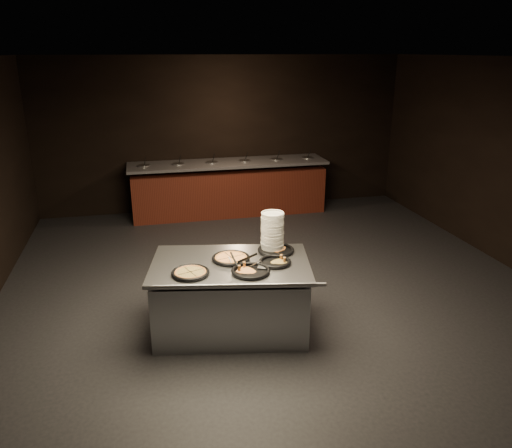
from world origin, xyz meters
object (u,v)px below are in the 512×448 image
at_px(serving_counter, 231,298).
at_px(pan_cheese_whole, 231,258).
at_px(plate_stack, 272,231).
at_px(pan_veggie_whole, 190,273).

relative_size(serving_counter, pan_cheese_whole, 4.50).
relative_size(plate_stack, pan_veggie_whole, 1.11).
distance_m(plate_stack, pan_veggie_whole, 1.12).
height_order(serving_counter, pan_cheese_whole, pan_cheese_whole).
bearing_deg(pan_cheese_whole, serving_counter, -104.84).
height_order(plate_stack, pan_cheese_whole, plate_stack).
bearing_deg(serving_counter, pan_cheese_whole, 86.22).
xyz_separation_m(serving_counter, plate_stack, (0.54, 0.29, 0.64)).
bearing_deg(pan_veggie_whole, pan_cheese_whole, 30.68).
bearing_deg(pan_veggie_whole, plate_stack, 25.91).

